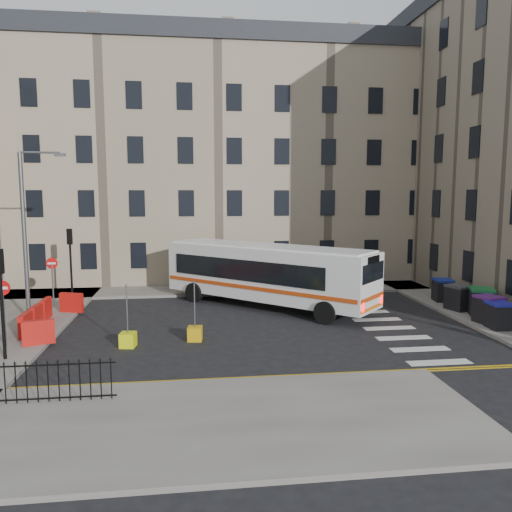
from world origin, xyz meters
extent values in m
plane|color=black|center=(0.00, 0.00, 0.00)|extent=(120.00, 120.00, 0.00)
cube|color=slate|center=(-6.00, 8.60, 0.07)|extent=(36.00, 3.20, 0.15)
cube|color=slate|center=(9.00, 4.00, 0.07)|extent=(2.40, 26.00, 0.15)
cube|color=slate|center=(-14.00, 1.00, 0.07)|extent=(6.00, 22.00, 0.15)
cube|color=slate|center=(-7.00, -10.00, 0.07)|extent=(20.00, 6.00, 0.15)
cube|color=tan|center=(-7.00, 15.50, 8.00)|extent=(38.00, 10.50, 16.00)
cube|color=black|center=(-7.00, 15.50, 16.60)|extent=(38.30, 10.80, 1.20)
cylinder|color=black|center=(-12.00, 6.50, 1.75)|extent=(0.12, 0.12, 3.20)
cube|color=black|center=(-12.00, 6.50, 3.80)|extent=(0.28, 0.22, 0.90)
cylinder|color=black|center=(-12.00, -4.00, 1.75)|extent=(0.12, 0.12, 3.20)
cylinder|color=#595B5E|center=(-13.00, 2.00, 4.15)|extent=(0.20, 0.20, 8.00)
cube|color=#595B5E|center=(-13.00, 2.00, 8.22)|extent=(0.50, 0.22, 0.14)
cylinder|color=#595B5E|center=(-12.50, 4.50, 1.35)|extent=(0.08, 0.08, 2.40)
cube|color=red|center=(-12.50, 4.50, 2.85)|extent=(0.60, 0.04, 0.60)
cylinder|color=#595B5E|center=(-12.50, -2.50, 1.35)|extent=(0.08, 0.08, 2.40)
cube|color=red|center=(-12.50, -2.50, 2.85)|extent=(0.60, 0.04, 0.60)
cube|color=red|center=(-12.20, -1.00, 0.65)|extent=(0.25, 1.25, 1.00)
cube|color=red|center=(-12.20, 0.50, 0.65)|extent=(0.25, 1.25, 1.00)
cube|color=red|center=(-12.20, 2.00, 0.65)|extent=(0.25, 1.25, 1.00)
cube|color=red|center=(-11.30, 3.30, 0.65)|extent=(1.26, 0.66, 1.00)
cube|color=red|center=(-11.30, -2.30, 0.65)|extent=(1.26, 0.66, 1.00)
cube|color=white|center=(-1.03, 3.86, 1.95)|extent=(10.89, 10.40, 2.79)
cube|color=black|center=(-2.40, 3.21, 2.18)|extent=(7.24, 6.73, 1.12)
cube|color=black|center=(-0.48, 5.27, 2.18)|extent=(7.24, 6.73, 1.12)
cube|color=black|center=(-5.54, 8.04, 2.23)|extent=(1.72, 1.84, 1.23)
cube|color=black|center=(3.47, -0.33, 2.51)|extent=(1.72, 1.84, 0.89)
cube|color=#B73C0F|center=(-1.99, 2.82, 1.28)|extent=(8.86, 8.24, 0.20)
cube|color=#B73C0F|center=(-0.07, 4.89, 1.28)|extent=(8.86, 8.24, 0.20)
cube|color=#FF0C0C|center=(2.72, -1.15, 1.00)|extent=(0.20, 0.21, 0.45)
cube|color=#FF0C0C|center=(4.24, 0.48, 1.00)|extent=(0.20, 0.21, 0.45)
cylinder|color=black|center=(-5.01, 5.65, 0.56)|extent=(1.03, 0.99, 1.12)
cylinder|color=black|center=(-3.11, 7.69, 0.56)|extent=(1.03, 0.99, 1.12)
cylinder|color=black|center=(1.21, -0.13, 0.56)|extent=(1.03, 0.99, 1.12)
cylinder|color=black|center=(3.11, 1.91, 0.56)|extent=(1.03, 0.99, 1.12)
cube|color=black|center=(8.69, -2.38, 0.70)|extent=(0.98, 1.11, 1.09)
cube|color=#1C1D9B|center=(8.69, -2.38, 1.30)|extent=(1.03, 1.16, 0.11)
cube|color=black|center=(8.80, -1.42, 0.74)|extent=(1.19, 1.31, 1.18)
cube|color=#4D1B68|center=(8.80, -1.42, 1.39)|extent=(1.25, 1.37, 0.12)
cube|color=black|center=(9.23, -0.07, 0.79)|extent=(1.43, 1.52, 1.27)
cube|color=#16662E|center=(9.23, -0.07, 1.49)|extent=(1.51, 1.60, 0.13)
cube|color=black|center=(8.81, 1.32, 0.74)|extent=(1.28, 1.38, 1.19)
cube|color=#38383A|center=(8.81, 1.32, 1.40)|extent=(1.34, 1.44, 0.12)
cube|color=black|center=(9.05, 3.46, 0.72)|extent=(1.10, 1.23, 1.14)
cube|color=navy|center=(9.05, 3.46, 1.35)|extent=(1.16, 1.28, 0.12)
cube|color=#DBE90C|center=(-7.72, -2.61, 0.30)|extent=(0.68, 0.68, 0.60)
cube|color=#CD9B0C|center=(-5.00, -2.05, 0.30)|extent=(0.66, 0.66, 0.60)
camera|label=1|loc=(-5.01, -22.89, 6.25)|focal=35.00mm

